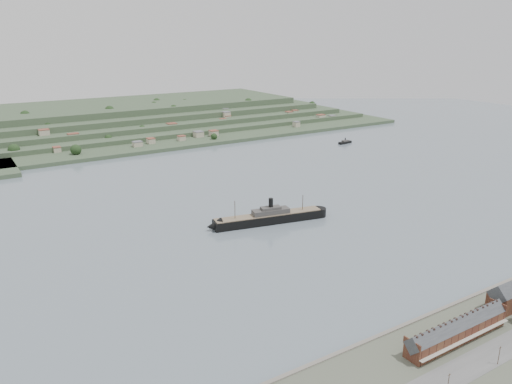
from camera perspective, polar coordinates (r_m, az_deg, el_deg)
ground at (r=349.98m, az=0.43°, el=-3.12°), size 1400.00×1400.00×0.00m
near_shore at (r=232.58m, az=27.18°, el=-16.49°), size 220.00×80.00×2.60m
terrace_row at (r=230.13m, az=21.99°, el=-14.41°), size 55.60×9.80×11.07m
gabled_building at (r=259.60m, az=26.33°, el=-10.86°), size 10.40×10.18×14.09m
far_peninsula at (r=708.28m, az=-15.09°, el=7.93°), size 760.00×309.00×30.00m
steamship at (r=341.08m, az=1.11°, el=-2.99°), size 86.97×26.59×21.04m
ferry_east at (r=601.73m, az=10.14°, el=5.64°), size 19.10×7.70×6.96m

